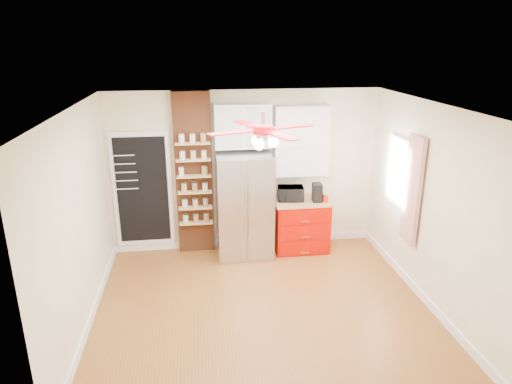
{
  "coord_description": "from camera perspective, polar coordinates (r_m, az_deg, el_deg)",
  "views": [
    {
      "loc": [
        -0.82,
        -5.35,
        3.46
      ],
      "look_at": [
        0.04,
        0.9,
        1.34
      ],
      "focal_mm": 32.0,
      "sensor_mm": 36.0,
      "label": 1
    }
  ],
  "objects": [
    {
      "name": "brick_pillar",
      "position": [
        7.57,
        -7.76,
        2.22
      ],
      "size": [
        0.6,
        0.16,
        2.7
      ],
      "primitive_type": "cube",
      "color": "brown",
      "rests_on": "floor"
    },
    {
      "name": "ceiling",
      "position": [
        5.46,
        0.89,
        10.6
      ],
      "size": [
        4.5,
        4.5,
        0.0
      ],
      "primitive_type": "plane",
      "color": "white",
      "rests_on": "wall_back"
    },
    {
      "name": "wall_right",
      "position": [
        6.52,
        20.79,
        -1.56
      ],
      "size": [
        0.02,
        4.0,
        2.7
      ],
      "primitive_type": "cube",
      "color": "#FBEFC9",
      "rests_on": "floor"
    },
    {
      "name": "pantry_jar_oats",
      "position": [
        7.4,
        -9.33,
        2.54
      ],
      "size": [
        0.1,
        0.1,
        0.14
      ],
      "primitive_type": "cylinder",
      "rotation": [
        0.0,
        0.0,
        0.18
      ],
      "color": "#F1EBB8",
      "rests_on": "brick_pillar"
    },
    {
      "name": "wall_back",
      "position": [
        7.69,
        -1.42,
        2.65
      ],
      "size": [
        4.5,
        0.02,
        2.7
      ],
      "primitive_type": "cube",
      "color": "#FBEFC9",
      "rests_on": "floor"
    },
    {
      "name": "canister_left",
      "position": [
        7.61,
        8.66,
        -0.77
      ],
      "size": [
        0.11,
        0.11,
        0.13
      ],
      "primitive_type": "cylinder",
      "rotation": [
        0.0,
        0.0,
        0.11
      ],
      "color": "red",
      "rests_on": "red_cabinet"
    },
    {
      "name": "curtain",
      "position": [
        6.75,
        18.99,
        0.21
      ],
      "size": [
        0.06,
        0.4,
        1.55
      ],
      "primitive_type": "cube",
      "color": "red",
      "rests_on": "wall_right"
    },
    {
      "name": "upper_shelf_unit",
      "position": [
        7.57,
        5.66,
        6.42
      ],
      "size": [
        0.9,
        0.3,
        1.15
      ],
      "primitive_type": "cube",
      "color": "white",
      "rests_on": "wall_back"
    },
    {
      "name": "upper_glass_cabinet",
      "position": [
        7.33,
        -1.7,
        8.29
      ],
      "size": [
        0.9,
        0.35,
        0.7
      ],
      "primitive_type": "cube",
      "color": "white",
      "rests_on": "wall_back"
    },
    {
      "name": "red_cabinet",
      "position": [
        7.84,
        5.61,
        -4.07
      ],
      "size": [
        0.94,
        0.64,
        0.9
      ],
      "color": "#BF0A00",
      "rests_on": "floor"
    },
    {
      "name": "wall_left",
      "position": [
        5.92,
        -21.28,
        -3.61
      ],
      "size": [
        0.02,
        4.0,
        2.7
      ],
      "primitive_type": "cube",
      "color": "#FBEFC9",
      "rests_on": "floor"
    },
    {
      "name": "ceiling_fan",
      "position": [
        5.51,
        0.87,
        7.75
      ],
      "size": [
        1.4,
        1.4,
        0.44
      ],
      "color": "silver",
      "rests_on": "ceiling"
    },
    {
      "name": "window",
      "position": [
        7.21,
        17.52,
        2.35
      ],
      "size": [
        0.04,
        0.75,
        1.05
      ],
      "primitive_type": "cube",
      "color": "white",
      "rests_on": "wall_right"
    },
    {
      "name": "fridge",
      "position": [
        7.48,
        -1.45,
        -1.63
      ],
      "size": [
        0.9,
        0.7,
        1.75
      ],
      "primitive_type": "cube",
      "color": "#B5B5BA",
      "rests_on": "floor"
    },
    {
      "name": "pantry_jar_beans",
      "position": [
        7.42,
        -6.46,
        2.67
      ],
      "size": [
        0.13,
        0.13,
        0.14
      ],
      "primitive_type": "cylinder",
      "rotation": [
        0.0,
        0.0,
        0.35
      ],
      "color": "#9A7B4E",
      "rests_on": "brick_pillar"
    },
    {
      "name": "canister_right",
      "position": [
        7.7,
        7.97,
        -0.46
      ],
      "size": [
        0.15,
        0.15,
        0.14
      ],
      "primitive_type": "cylinder",
      "rotation": [
        0.0,
        0.0,
        0.43
      ],
      "color": "#A9090D",
      "rests_on": "red_cabinet"
    },
    {
      "name": "toaster_oven",
      "position": [
        7.61,
        4.33,
        -0.18
      ],
      "size": [
        0.45,
        0.33,
        0.24
      ],
      "primitive_type": "imported",
      "rotation": [
        0.0,
        0.0,
        -0.1
      ],
      "color": "black",
      "rests_on": "red_cabinet"
    },
    {
      "name": "chalkboard",
      "position": [
        7.73,
        -13.99,
        0.25
      ],
      "size": [
        0.95,
        0.05,
        1.95
      ],
      "color": "white",
      "rests_on": "wall_back"
    },
    {
      "name": "wall_front",
      "position": [
        4.04,
        5.19,
        -12.96
      ],
      "size": [
        4.5,
        0.02,
        2.7
      ],
      "primitive_type": "cube",
      "color": "#FBEFC9",
      "rests_on": "floor"
    },
    {
      "name": "floor",
      "position": [
        6.42,
        0.76,
        -14.01
      ],
      "size": [
        4.5,
        4.5,
        0.0
      ],
      "primitive_type": "plane",
      "color": "brown",
      "rests_on": "ground"
    },
    {
      "name": "coffee_maker",
      "position": [
        7.59,
        7.63,
        -0.07
      ],
      "size": [
        0.15,
        0.19,
        0.31
      ],
      "primitive_type": "cube",
      "rotation": [
        0.0,
        0.0,
        -0.02
      ],
      "color": "black",
      "rests_on": "red_cabinet"
    }
  ]
}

